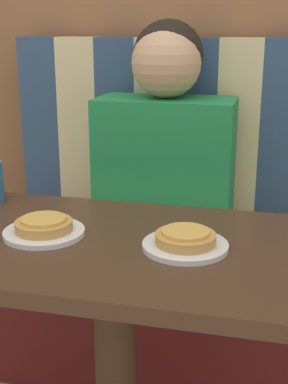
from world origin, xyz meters
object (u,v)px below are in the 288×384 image
object	(u,v)px
person	(166,140)
pizza_left	(44,224)
plate_right	(185,246)
pizza_right	(185,237)
plate_left	(44,232)

from	to	relation	value
person	pizza_left	xyz separation A→B (m)	(-0.16, -0.59, -0.09)
plate_right	pizza_right	xyz separation A→B (m)	(0.00, 0.00, 0.02)
person	plate_left	xyz separation A→B (m)	(-0.16, -0.59, -0.11)
person	plate_right	xyz separation A→B (m)	(0.16, -0.59, -0.11)
plate_left	pizza_right	size ratio (longest dim) A/B	1.42
plate_right	pizza_left	xyz separation A→B (m)	(-0.33, 0.00, 0.02)
person	plate_right	world-z (taller)	person
pizza_left	pizza_right	xyz separation A→B (m)	(0.33, 0.00, 0.00)
pizza_left	pizza_right	size ratio (longest dim) A/B	1.00
plate_left	pizza_left	size ratio (longest dim) A/B	1.42
plate_left	plate_right	distance (m)	0.33
plate_right	pizza_left	bearing A→B (deg)	180.00
pizza_right	plate_left	bearing A→B (deg)	180.00
plate_right	pizza_right	world-z (taller)	pizza_right
plate_left	pizza_left	xyz separation A→B (m)	(0.00, 0.00, 0.02)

